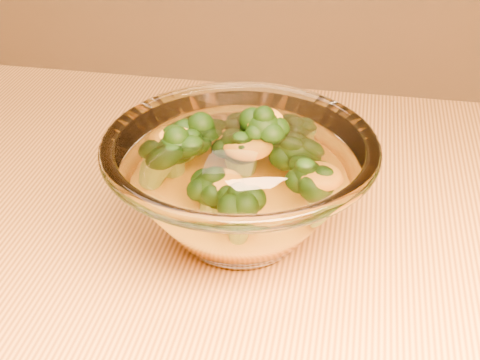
% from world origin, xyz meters
% --- Properties ---
extents(glass_bowl, '(0.24, 0.24, 0.11)m').
position_xyz_m(glass_bowl, '(0.04, 0.07, 0.81)').
color(glass_bowl, white).
rests_on(glass_bowl, table).
extents(cheese_sauce, '(0.14, 0.14, 0.04)m').
position_xyz_m(cheese_sauce, '(0.04, 0.07, 0.78)').
color(cheese_sauce, orange).
rests_on(cheese_sauce, glass_bowl).
extents(broccoli_heap, '(0.17, 0.15, 0.08)m').
position_xyz_m(broccoli_heap, '(0.03, 0.08, 0.82)').
color(broccoli_heap, black).
rests_on(broccoli_heap, cheese_sauce).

